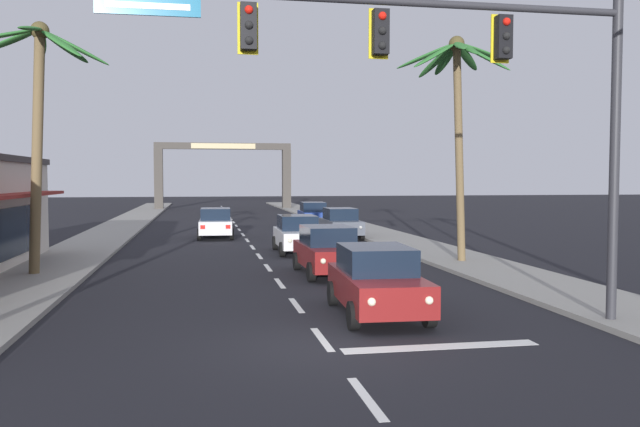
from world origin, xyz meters
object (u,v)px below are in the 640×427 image
(sedan_third_in_queue, at_px, (328,250))
(palm_right_second, at_px, (457,88))
(sedan_oncoming_far, at_px, (216,223))
(sedan_parked_mid_kerb, at_px, (341,223))
(sedan_fifth_in_queue, at_px, (297,234))
(palm_left_second, at_px, (39,92))
(town_gateway_arch, at_px, (224,167))
(sedan_lead_at_stop_bar, at_px, (377,280))
(traffic_signal_mast, at_px, (463,72))
(sedan_parked_nearest_kerb, at_px, (313,214))

(sedan_third_in_queue, bearing_deg, palm_right_second, 18.85)
(sedan_oncoming_far, height_order, sedan_parked_mid_kerb, same)
(sedan_fifth_in_queue, distance_m, palm_left_second, 12.31)
(palm_right_second, bearing_deg, sedan_third_in_queue, -161.15)
(sedan_parked_mid_kerb, distance_m, palm_left_second, 18.64)
(palm_left_second, relative_size, town_gateway_arch, 0.59)
(sedan_lead_at_stop_bar, relative_size, town_gateway_arch, 0.31)
(sedan_oncoming_far, relative_size, town_gateway_arch, 0.31)
(sedan_lead_at_stop_bar, height_order, sedan_parked_mid_kerb, same)
(sedan_third_in_queue, bearing_deg, town_gateway_arch, 92.19)
(palm_right_second, bearing_deg, sedan_lead_at_stop_bar, -122.58)
(sedan_lead_at_stop_bar, bearing_deg, sedan_fifth_in_queue, 89.74)
(sedan_third_in_queue, relative_size, sedan_parked_mid_kerb, 1.00)
(sedan_oncoming_far, height_order, palm_right_second, palm_right_second)
(sedan_fifth_in_queue, xyz_separation_m, town_gateway_arch, (-1.81, 42.19, 3.74))
(sedan_third_in_queue, distance_m, town_gateway_arch, 49.19)
(sedan_third_in_queue, distance_m, palm_right_second, 8.25)
(palm_right_second, bearing_deg, sedan_oncoming_far, 124.54)
(traffic_signal_mast, bearing_deg, sedan_oncoming_far, 101.30)
(sedan_third_in_queue, relative_size, town_gateway_arch, 0.31)
(traffic_signal_mast, distance_m, sedan_third_in_queue, 10.08)
(sedan_third_in_queue, bearing_deg, palm_left_second, 173.09)
(palm_right_second, bearing_deg, sedan_fifth_in_queue, 137.78)
(sedan_lead_at_stop_bar, relative_size, sedan_fifth_in_queue, 1.01)
(sedan_parked_nearest_kerb, distance_m, palm_right_second, 21.95)
(sedan_oncoming_far, bearing_deg, town_gateway_arch, 87.25)
(sedan_lead_at_stop_bar, xyz_separation_m, sedan_third_in_queue, (0.12, 6.82, 0.00))
(sedan_fifth_in_queue, height_order, palm_right_second, palm_right_second)
(sedan_third_in_queue, height_order, sedan_parked_nearest_kerb, same)
(palm_left_second, relative_size, palm_right_second, 0.97)
(sedan_third_in_queue, height_order, palm_left_second, palm_left_second)
(traffic_signal_mast, relative_size, palm_left_second, 1.32)
(sedan_parked_nearest_kerb, xyz_separation_m, palm_left_second, (-13.01, -21.72, 5.36))
(sedan_oncoming_far, height_order, sedan_parked_nearest_kerb, same)
(sedan_fifth_in_queue, bearing_deg, palm_right_second, -42.22)
(sedan_lead_at_stop_bar, xyz_separation_m, sedan_oncoming_far, (-3.39, 21.65, 0.00))
(sedan_third_in_queue, xyz_separation_m, town_gateway_arch, (-1.87, 49.01, 3.74))
(sedan_fifth_in_queue, relative_size, sedan_oncoming_far, 0.99)
(traffic_signal_mast, xyz_separation_m, sedan_lead_at_stop_bar, (-1.33, 1.98, -4.75))
(sedan_fifth_in_queue, height_order, sedan_oncoming_far, same)
(sedan_fifth_in_queue, height_order, town_gateway_arch, town_gateway_arch)
(palm_right_second, xyz_separation_m, town_gateway_arch, (-7.29, 47.16, -2.19))
(sedan_third_in_queue, relative_size, sedan_parked_nearest_kerb, 0.99)
(sedan_oncoming_far, distance_m, sedan_parked_mid_kerb, 7.00)
(sedan_parked_nearest_kerb, height_order, palm_left_second, palm_left_second)
(palm_right_second, relative_size, town_gateway_arch, 0.60)
(traffic_signal_mast, distance_m, palm_left_second, 14.70)
(sedan_third_in_queue, height_order, town_gateway_arch, town_gateway_arch)
(sedan_third_in_queue, relative_size, sedan_fifth_in_queue, 1.00)
(sedan_fifth_in_queue, bearing_deg, sedan_parked_nearest_kerb, 77.76)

